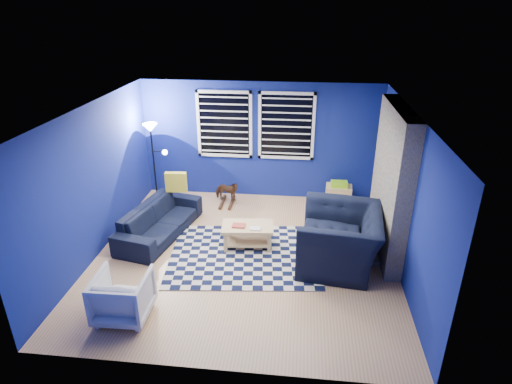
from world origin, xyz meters
TOP-DOWN VIEW (x-y plane):
  - floor at (0.00, 0.00)m, footprint 5.00×5.00m
  - ceiling at (0.00, 0.00)m, footprint 5.00×5.00m
  - wall_back at (0.00, 2.50)m, footprint 5.00×0.00m
  - wall_left at (-2.50, 0.00)m, footprint 0.00×5.00m
  - wall_right at (2.50, 0.00)m, footprint 0.00×5.00m
  - fireplace at (2.36, 0.50)m, footprint 0.65×2.00m
  - window_left at (-0.75, 2.46)m, footprint 1.17×0.06m
  - window_right at (0.55, 2.46)m, footprint 1.17×0.06m
  - tv at (2.45, 2.00)m, footprint 0.07×1.00m
  - rug at (-0.01, 0.00)m, footprint 2.69×2.24m
  - sofa at (-1.65, 0.54)m, footprint 2.12×1.18m
  - armchair_big at (1.56, -0.07)m, footprint 1.57×1.41m
  - armchair_bent at (-1.43, -1.70)m, footprint 0.72×0.75m
  - rocking_horse at (-0.65, 1.95)m, footprint 0.33×0.56m
  - coffee_table at (0.01, 0.28)m, footprint 0.93×0.59m
  - cabinet at (1.70, 2.14)m, footprint 0.56×0.40m
  - floor_lamp at (-2.13, 1.88)m, footprint 0.47×0.29m
  - throw_pillow at (-1.50, 1.22)m, footprint 0.42×0.16m

SIDE VIEW (x-z plane):
  - floor at x=0.00m, z-range 0.00..0.00m
  - rug at x=-0.01m, z-range 0.00..0.02m
  - cabinet at x=1.70m, z-range -0.03..0.51m
  - sofa at x=-1.65m, z-range 0.00..0.58m
  - rocking_horse at x=-0.65m, z-range 0.07..0.52m
  - coffee_table at x=0.01m, z-range 0.09..0.53m
  - armchair_bent at x=-1.43m, z-range 0.00..0.67m
  - armchair_big at x=1.56m, z-range 0.00..0.94m
  - throw_pillow at x=-1.50m, z-range 0.58..0.97m
  - fireplace at x=2.36m, z-range -0.05..2.45m
  - wall_back at x=0.00m, z-range -1.25..3.75m
  - wall_left at x=-2.50m, z-range -1.25..3.75m
  - wall_right at x=2.50m, z-range -1.25..3.75m
  - tv at x=2.45m, z-range 1.11..1.69m
  - floor_lamp at x=-2.13m, z-range 0.55..2.28m
  - window_left at x=-0.75m, z-range 0.89..2.31m
  - window_right at x=0.55m, z-range 0.89..2.31m
  - ceiling at x=0.00m, z-range 2.50..2.50m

